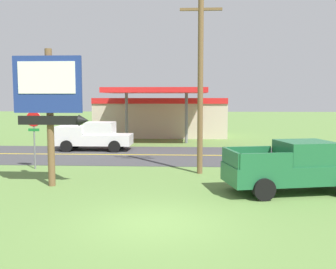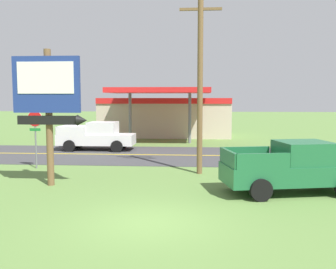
{
  "view_description": "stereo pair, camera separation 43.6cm",
  "coord_description": "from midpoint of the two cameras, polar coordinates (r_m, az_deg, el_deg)",
  "views": [
    {
      "loc": [
        0.98,
        -10.71,
        3.6
      ],
      "look_at": [
        0.0,
        8.0,
        1.8
      ],
      "focal_mm": 40.67,
      "sensor_mm": 36.0,
      "label": 1
    },
    {
      "loc": [
        1.41,
        -10.68,
        3.6
      ],
      "look_at": [
        0.0,
        8.0,
        1.8
      ],
      "focal_mm": 40.67,
      "sensor_mm": 36.0,
      "label": 2
    }
  ],
  "objects": [
    {
      "name": "gas_station",
      "position": [
        36.11,
        -1.36,
        2.86
      ],
      "size": [
        12.0,
        11.5,
        4.4
      ],
      "color": "beige",
      "rests_on": "ground"
    },
    {
      "name": "road_asphalt",
      "position": [
        23.99,
        0.1,
        -3.12
      ],
      "size": [
        140.0,
        8.0,
        0.02
      ],
      "primitive_type": "cube",
      "color": "#3D3D3F",
      "rests_on": "ground"
    },
    {
      "name": "stop_sign",
      "position": [
        20.43,
        -20.04,
        0.74
      ],
      "size": [
        0.8,
        0.08,
        2.95
      ],
      "color": "slate",
      "rests_on": "ground"
    },
    {
      "name": "pickup_white_on_road",
      "position": [
        26.66,
        -11.38,
        -0.29
      ],
      "size": [
        5.2,
        2.24,
        1.96
      ],
      "color": "silver",
      "rests_on": "ground"
    },
    {
      "name": "road_centre_line",
      "position": [
        23.99,
        0.1,
        -3.08
      ],
      "size": [
        126.0,
        0.2,
        0.01
      ],
      "primitive_type": "cube",
      "color": "gold",
      "rests_on": "road_asphalt"
    },
    {
      "name": "utility_pole",
      "position": [
        18.06,
        4.19,
        9.36
      ],
      "size": [
        2.17,
        0.26,
        8.97
      ],
      "color": "brown",
      "rests_on": "ground"
    },
    {
      "name": "ground_plane",
      "position": [
        11.35,
        -3.29,
        -13.02
      ],
      "size": [
        180.0,
        180.0,
        0.0
      ],
      "primitive_type": "plane",
      "color": "#5B7F3D"
    },
    {
      "name": "motel_sign",
      "position": [
        16.03,
        -18.03,
        5.39
      ],
      "size": [
        3.0,
        0.54,
        5.56
      ],
      "color": "brown",
      "rests_on": "ground"
    },
    {
      "name": "pickup_green_parked_on_lawn",
      "position": [
        15.32,
        17.77,
        -4.69
      ],
      "size": [
        5.5,
        3.04,
        1.96
      ],
      "color": "#1E6038",
      "rests_on": "ground"
    }
  ]
}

